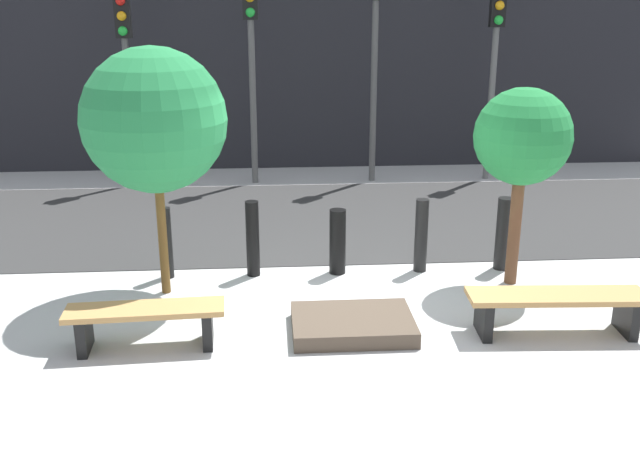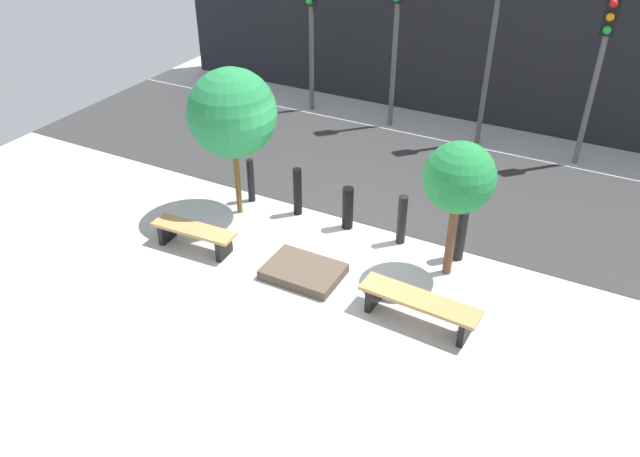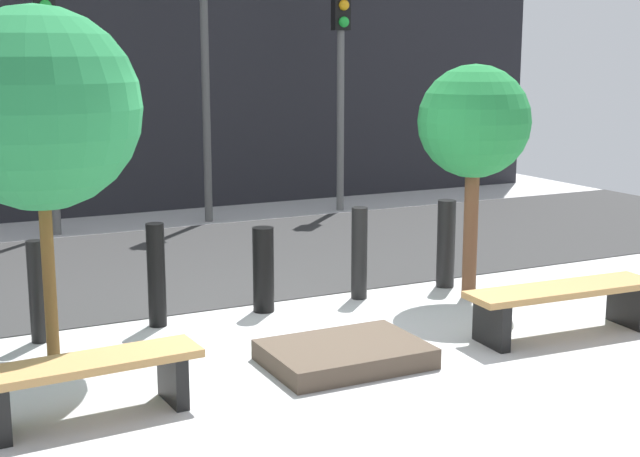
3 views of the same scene
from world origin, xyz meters
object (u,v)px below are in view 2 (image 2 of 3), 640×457
(traffic_light_mid_west, at_px, (396,21))
(traffic_light_mid_east, at_px, (494,24))
(bollard_left, at_px, (298,192))
(traffic_light_west, at_px, (311,18))
(bollard_right, at_px, (402,220))
(tree_behind_right_bench, at_px, (459,179))
(tree_behind_left_bench, at_px, (232,113))
(traffic_light_east, at_px, (602,53))
(planter_bed, at_px, (303,271))
(bollard_far_right, at_px, (460,235))
(bollard_far_left, at_px, (251,181))
(bollard_center, at_px, (348,208))
(bench_right, at_px, (419,305))
(bench_left, at_px, (194,234))

(traffic_light_mid_west, relative_size, traffic_light_mid_east, 0.92)
(bollard_left, height_order, traffic_light_west, traffic_light_west)
(bollard_right, relative_size, traffic_light_west, 0.28)
(tree_behind_right_bench, height_order, bollard_right, tree_behind_right_bench)
(tree_behind_left_bench, height_order, traffic_light_east, traffic_light_east)
(planter_bed, height_order, bollard_far_right, bollard_far_right)
(bollard_far_left, distance_m, bollard_left, 1.10)
(bollard_left, xyz_separation_m, bollard_right, (2.19, 0.00, -0.01))
(traffic_light_mid_east, bearing_deg, traffic_light_mid_west, -179.98)
(bollard_center, bearing_deg, bollard_far_right, 0.00)
(bollard_left, bearing_deg, bollard_center, 0.00)
(planter_bed, relative_size, tree_behind_left_bench, 0.44)
(traffic_light_east, bearing_deg, tree_behind_right_bench, -103.45)
(tree_behind_left_bench, distance_m, traffic_light_mid_east, 6.38)
(traffic_light_west, bearing_deg, traffic_light_mid_west, 0.02)
(tree_behind_right_bench, bearing_deg, tree_behind_left_bench, 180.00)
(tree_behind_left_bench, xyz_separation_m, tree_behind_right_bench, (4.32, -0.00, -0.26))
(traffic_light_mid_east, bearing_deg, bollard_left, -114.61)
(bench_right, distance_m, traffic_light_west, 9.10)
(traffic_light_mid_west, height_order, traffic_light_east, traffic_light_mid_west)
(tree_behind_right_bench, bearing_deg, traffic_light_mid_west, 121.50)
(bollard_right, bearing_deg, traffic_light_east, 64.37)
(planter_bed, bearing_deg, traffic_light_mid_east, 80.18)
(tree_behind_left_bench, height_order, traffic_light_west, traffic_light_west)
(bollard_center, relative_size, traffic_light_east, 0.23)
(bollard_right, xyz_separation_m, traffic_light_east, (2.35, 4.90, 2.07))
(bollard_left, distance_m, traffic_light_mid_west, 5.35)
(tree_behind_right_bench, bearing_deg, bench_left, -161.47)
(bollard_far_right, height_order, traffic_light_west, traffic_light_west)
(traffic_light_east, bearing_deg, traffic_light_mid_east, 179.98)
(tree_behind_left_bench, height_order, tree_behind_right_bench, tree_behind_left_bench)
(tree_behind_left_bench, height_order, bollard_left, tree_behind_left_bench)
(bollard_far_left, distance_m, traffic_light_mid_east, 6.40)
(traffic_light_west, bearing_deg, traffic_light_east, 0.00)
(traffic_light_mid_west, distance_m, traffic_light_mid_east, 2.31)
(bollard_center, bearing_deg, bollard_right, 0.00)
(bench_left, distance_m, traffic_light_mid_west, 7.30)
(bench_right, distance_m, traffic_light_mid_west, 7.95)
(planter_bed, xyz_separation_m, bollard_right, (1.10, 1.74, 0.40))
(traffic_light_mid_west, xyz_separation_m, traffic_light_mid_east, (2.30, 0.00, 0.22))
(traffic_light_east, bearing_deg, bollard_right, -115.63)
(planter_bed, relative_size, bollard_center, 1.52)
(tree_behind_right_bench, distance_m, traffic_light_mid_east, 5.59)
(bench_right, relative_size, traffic_light_west, 0.54)
(bench_left, bearing_deg, traffic_light_mid_east, 61.21)
(planter_bed, distance_m, bollard_center, 1.78)
(planter_bed, relative_size, traffic_light_mid_east, 0.31)
(bench_right, relative_size, bollard_center, 2.23)
(tree_behind_right_bench, distance_m, bollard_far_right, 1.45)
(bench_right, relative_size, traffic_light_mid_west, 0.50)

